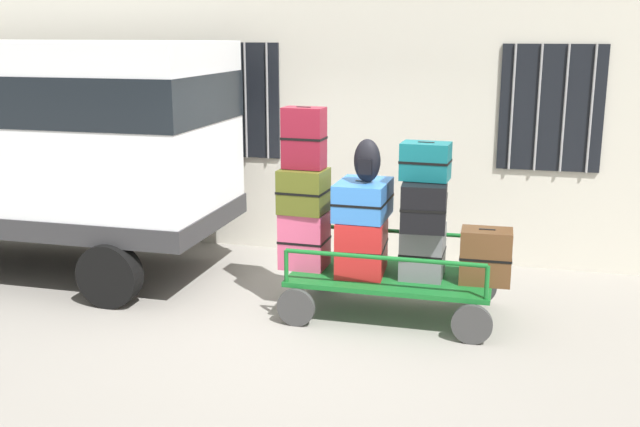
{
  "coord_description": "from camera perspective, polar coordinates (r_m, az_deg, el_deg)",
  "views": [
    {
      "loc": [
        1.84,
        -6.97,
        2.9
      ],
      "look_at": [
        -0.11,
        0.37,
        1.04
      ],
      "focal_mm": 42.0,
      "sensor_mm": 36.0,
      "label": 1
    }
  ],
  "objects": [
    {
      "name": "luggage_cart",
      "position": [
        7.85,
        5.46,
        -5.16
      ],
      "size": [
        2.13,
        1.19,
        0.44
      ],
      "color": "#146023",
      "rests_on": "ground"
    },
    {
      "name": "suitcase_left_top",
      "position": [
        7.73,
        -1.23,
        5.78
      ],
      "size": [
        0.45,
        0.28,
        0.64
      ],
      "color": "maroon",
      "rests_on": "suitcase_left_middle"
    },
    {
      "name": "suitcase_midleft_middle",
      "position": [
        7.69,
        3.31,
        1.07
      ],
      "size": [
        0.53,
        0.7,
        0.39
      ],
      "color": "#3372C6",
      "rests_on": "suitcase_midleft_bottom"
    },
    {
      "name": "backpack",
      "position": [
        7.54,
        3.61,
        4.01
      ],
      "size": [
        0.27,
        0.22,
        0.44
      ],
      "color": "black",
      "rests_on": "suitcase_midleft_middle"
    },
    {
      "name": "suitcase_center_middle",
      "position": [
        7.61,
        7.99,
        0.89
      ],
      "size": [
        0.51,
        0.9,
        0.47
      ],
      "color": "black",
      "rests_on": "suitcase_center_bottom"
    },
    {
      "name": "suitcase_center_top",
      "position": [
        7.48,
        8.05,
        3.97
      ],
      "size": [
        0.5,
        0.35,
        0.38
      ],
      "color": "#0F5960",
      "rests_on": "suitcase_center_middle"
    },
    {
      "name": "suitcase_center_bottom",
      "position": [
        7.71,
        7.83,
        -2.87
      ],
      "size": [
        0.44,
        0.46,
        0.55
      ],
      "color": "slate",
      "rests_on": "luggage_cart"
    },
    {
      "name": "suitcase_left_middle",
      "position": [
        7.81,
        -1.26,
        1.74
      ],
      "size": [
        0.51,
        0.45,
        0.47
      ],
      "color": "#4C5119",
      "rests_on": "suitcase_left_bottom"
    },
    {
      "name": "cart_railing",
      "position": [
        7.74,
        5.52,
        -2.61
      ],
      "size": [
        2.02,
        1.05,
        0.35
      ],
      "color": "#146023",
      "rests_on": "luggage_cart"
    },
    {
      "name": "suitcase_midleft_bottom",
      "position": [
        7.78,
        3.2,
        -2.46
      ],
      "size": [
        0.53,
        0.67,
        0.58
      ],
      "color": "#B21E1E",
      "rests_on": "luggage_cart"
    },
    {
      "name": "ground_plane",
      "position": [
        7.77,
        0.12,
        -8.15
      ],
      "size": [
        40.0,
        40.0,
        0.0
      ],
      "primitive_type": "plane",
      "color": "gray"
    },
    {
      "name": "van",
      "position": [
        9.64,
        -20.92,
        5.78
      ],
      "size": [
        4.61,
        2.07,
        2.78
      ],
      "color": "silver",
      "rests_on": "ground"
    },
    {
      "name": "suitcase_midright_bottom",
      "position": [
        7.64,
        12.52,
        -3.2
      ],
      "size": [
        0.52,
        0.36,
        0.55
      ],
      "color": "brown",
      "rests_on": "luggage_cart"
    },
    {
      "name": "suitcase_left_bottom",
      "position": [
        7.96,
        -1.19,
        -2.0
      ],
      "size": [
        0.49,
        0.42,
        0.6
      ],
      "color": "#CC4C72",
      "rests_on": "luggage_cart"
    },
    {
      "name": "building_wall",
      "position": [
        9.69,
        4.05,
        11.35
      ],
      "size": [
        12.0,
        0.38,
        5.0
      ],
      "color": "beige",
      "rests_on": "ground"
    }
  ]
}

